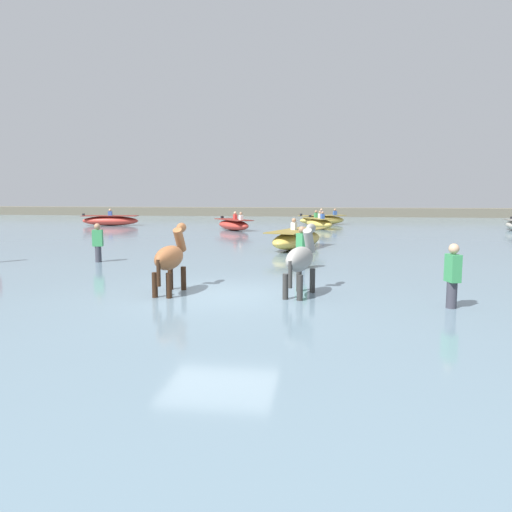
# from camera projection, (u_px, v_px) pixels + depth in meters

# --- Properties ---
(ground_plane) EXTENTS (120.00, 120.00, 0.00)m
(ground_plane) POSITION_uv_depth(u_px,v_px,m) (219.00, 311.00, 11.01)
(ground_plane) COLOR #666051
(water_surface) EXTENTS (90.00, 90.00, 0.36)m
(water_surface) POSITION_uv_depth(u_px,v_px,m) (269.00, 251.00, 20.82)
(water_surface) COLOR slate
(water_surface) RESTS_ON ground
(horse_lead_chestnut) EXTENTS (0.53, 1.74, 1.90)m
(horse_lead_chestnut) POSITION_uv_depth(u_px,v_px,m) (170.00, 259.00, 11.09)
(horse_lead_chestnut) COLOR brown
(horse_lead_chestnut) RESTS_ON ground
(horse_trailing_grey) EXTENTS (0.78, 1.76, 1.90)m
(horse_trailing_grey) POSITION_uv_depth(u_px,v_px,m) (301.00, 261.00, 10.85)
(horse_trailing_grey) COLOR gray
(horse_trailing_grey) RESTS_ON ground
(boat_far_inshore) EXTENTS (2.97, 3.43, 1.15)m
(boat_far_inshore) POSITION_uv_depth(u_px,v_px,m) (233.00, 225.00, 30.55)
(boat_far_inshore) COLOR #BC382D
(boat_far_inshore) RESTS_ON water_surface
(boat_distant_east) EXTENTS (2.34, 3.26, 1.15)m
(boat_distant_east) POSITION_uv_depth(u_px,v_px,m) (319.00, 223.00, 31.91)
(boat_distant_east) COLOR gold
(boat_distant_east) RESTS_ON water_surface
(boat_far_offshore) EXTENTS (3.64, 2.63, 1.17)m
(boat_far_offshore) POSITION_uv_depth(u_px,v_px,m) (322.00, 220.00, 35.91)
(boat_far_offshore) COLOR gold
(boat_far_offshore) RESTS_ON water_surface
(boat_distant_west) EXTENTS (4.09, 1.64, 1.18)m
(boat_distant_west) POSITION_uv_depth(u_px,v_px,m) (110.00, 220.00, 35.11)
(boat_distant_west) COLOR #BC382D
(boat_distant_west) RESTS_ON water_surface
(boat_mid_channel) EXTENTS (2.51, 4.21, 1.25)m
(boat_mid_channel) POSITION_uv_depth(u_px,v_px,m) (297.00, 239.00, 20.18)
(boat_mid_channel) COLOR gold
(boat_mid_channel) RESTS_ON water_surface
(person_wading_close) EXTENTS (0.28, 0.36, 1.63)m
(person_wading_close) POSITION_uv_depth(u_px,v_px,m) (452.00, 282.00, 9.64)
(person_wading_close) COLOR #383842
(person_wading_close) RESTS_ON ground
(person_wading_mid) EXTENTS (0.36, 0.37, 1.63)m
(person_wading_mid) POSITION_uv_depth(u_px,v_px,m) (302.00, 252.00, 14.74)
(person_wading_mid) COLOR #383842
(person_wading_mid) RESTS_ON ground
(person_onlooker_right) EXTENTS (0.35, 0.26, 1.63)m
(person_onlooker_right) POSITION_uv_depth(u_px,v_px,m) (98.00, 247.00, 16.22)
(person_onlooker_right) COLOR #383842
(person_onlooker_right) RESTS_ON ground
(far_shoreline) EXTENTS (80.00, 2.40, 1.22)m
(far_shoreline) POSITION_uv_depth(u_px,v_px,m) (302.00, 214.00, 49.95)
(far_shoreline) COLOR #605B4C
(far_shoreline) RESTS_ON ground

